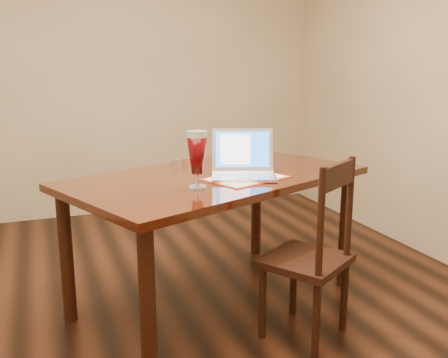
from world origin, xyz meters
name	(u,v)px	position (x,y,z in m)	size (l,w,h in m)	color
ground	(155,340)	(0.00, 0.00, 0.00)	(5.00, 5.00, 0.00)	black
dining_table	(216,189)	(0.46, 0.30, 0.72)	(1.96, 1.55, 1.11)	#451709
dining_chair	(312,256)	(0.79, -0.25, 0.46)	(0.56, 0.56, 0.98)	black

